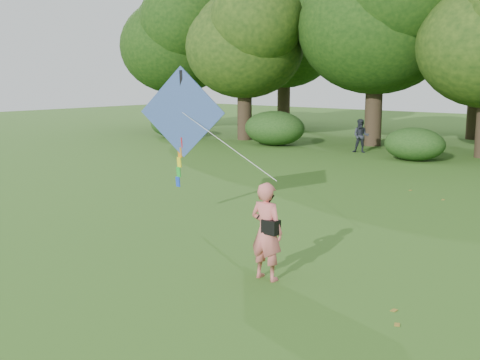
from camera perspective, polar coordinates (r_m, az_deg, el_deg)
The scene contains 6 objects.
ground at distance 10.68m, azimuth -1.75°, elevation -10.15°, with size 100.00×100.00×0.00m, color #265114.
man_kite_flyer at distance 10.84m, azimuth 2.53°, elevation -4.88°, with size 0.65×0.43×1.79m, color #DC6A67.
bystander_left at distance 29.05m, azimuth 11.39°, elevation 4.12°, with size 0.78×0.61×1.60m, color #262A33.
crossbody_bag at distance 10.72m, azimuth 2.93°, elevation -4.40°, with size 0.43×0.20×0.71m.
flying_kite at distance 15.29m, azimuth -5.49°, elevation 6.22°, with size 5.85×2.88×3.09m.
fallen_leaves at distance 13.24m, azimuth 11.46°, elevation -6.31°, with size 9.48×14.35×0.01m.
Camera 1 is at (6.64, -7.51, 3.68)m, focal length 45.00 mm.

